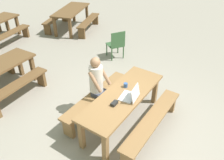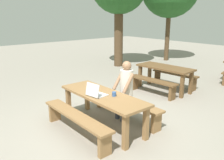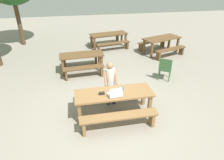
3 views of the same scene
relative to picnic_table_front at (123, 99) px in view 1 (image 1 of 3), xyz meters
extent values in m
plane|color=gray|center=(0.00, 0.00, -0.60)|extent=(30.00, 30.00, 0.00)
cube|color=olive|center=(0.00, 0.00, 0.08)|extent=(2.11, 0.71, 0.05)
cube|color=olive|center=(-0.96, -0.26, -0.27)|extent=(0.09, 0.09, 0.65)
cube|color=olive|center=(0.96, -0.26, -0.27)|extent=(0.09, 0.09, 0.65)
cube|color=olive|center=(-0.96, 0.26, -0.27)|extent=(0.09, 0.09, 0.65)
cube|color=olive|center=(0.96, 0.26, -0.27)|extent=(0.09, 0.09, 0.65)
cube|color=olive|center=(0.00, -0.65, -0.18)|extent=(1.96, 0.30, 0.05)
cube|color=olive|center=(-0.88, -0.65, -0.40)|extent=(0.08, 0.24, 0.40)
cube|color=olive|center=(0.88, -0.65, -0.40)|extent=(0.08, 0.24, 0.40)
cube|color=olive|center=(0.00, 0.65, -0.18)|extent=(1.96, 0.30, 0.05)
cube|color=olive|center=(-0.88, 0.65, -0.40)|extent=(0.08, 0.24, 0.40)
cube|color=olive|center=(0.88, 0.65, -0.40)|extent=(0.08, 0.24, 0.40)
cube|color=silver|center=(-0.01, -0.10, 0.11)|extent=(0.37, 0.30, 0.02)
cube|color=silver|center=(0.01, -0.26, 0.25)|extent=(0.35, 0.11, 0.25)
cube|color=#0F1933|center=(0.01, -0.25, 0.25)|extent=(0.32, 0.09, 0.23)
cube|color=black|center=(-0.33, -0.02, 0.13)|extent=(0.15, 0.08, 0.06)
cylinder|color=#335693|center=(0.25, 0.09, 0.15)|extent=(0.08, 0.08, 0.09)
cylinder|color=#333847|center=(-0.08, 0.47, -0.38)|extent=(0.10, 0.10, 0.44)
cylinder|color=#333847|center=(0.10, 0.47, -0.38)|extent=(0.10, 0.10, 0.44)
cube|color=#333847|center=(0.01, 0.56, -0.12)|extent=(0.28, 0.28, 0.12)
cylinder|color=silver|center=(0.01, 0.65, 0.22)|extent=(0.28, 0.28, 0.59)
cylinder|color=#936B4C|center=(-0.15, 0.55, 0.26)|extent=(0.07, 0.32, 0.41)
cylinder|color=#936B4C|center=(0.17, 0.55, 0.26)|extent=(0.07, 0.32, 0.41)
sphere|color=#936B4C|center=(0.01, 0.65, 0.60)|extent=(0.20, 0.20, 0.20)
cube|color=#335933|center=(2.29, 1.68, -0.20)|extent=(0.61, 0.61, 0.02)
cube|color=#335933|center=(2.18, 1.50, 0.04)|extent=(0.38, 0.25, 0.46)
cylinder|color=#335933|center=(2.55, 1.75, -0.40)|extent=(0.04, 0.04, 0.39)
cylinder|color=#335933|center=(2.22, 1.94, -0.40)|extent=(0.04, 0.04, 0.39)
cylinder|color=#335933|center=(2.35, 1.42, -0.40)|extent=(0.04, 0.04, 0.39)
cylinder|color=#335933|center=(2.03, 1.62, -0.40)|extent=(0.04, 0.04, 0.39)
cube|color=brown|center=(1.79, 5.60, -0.26)|extent=(0.10, 0.10, 0.68)
cube|color=brown|center=(1.69, 6.11, -0.26)|extent=(0.10, 0.10, 0.68)
cube|color=brown|center=(1.00, 5.04, -0.20)|extent=(1.78, 0.61, 0.05)
cube|color=brown|center=(1.76, 5.18, -0.41)|extent=(0.12, 0.25, 0.38)
cube|color=brown|center=(0.06, 2.73, -0.26)|extent=(0.10, 0.10, 0.69)
cube|color=brown|center=(0.03, 3.22, -0.26)|extent=(0.10, 0.10, 0.69)
cube|color=brown|center=(-0.67, 2.34, -0.17)|extent=(1.55, 0.39, 0.05)
cube|color=brown|center=(-0.01, 2.38, -0.40)|extent=(0.09, 0.24, 0.40)
cube|color=brown|center=(-0.08, 3.55, -0.40)|extent=(0.09, 0.24, 0.40)
cube|color=brown|center=(3.25, 4.27, 0.15)|extent=(2.01, 1.34, 0.05)
cube|color=brown|center=(2.55, 3.73, -0.24)|extent=(0.11, 0.11, 0.73)
cube|color=brown|center=(4.13, 4.26, -0.24)|extent=(0.11, 0.11, 0.73)
cube|color=brown|center=(2.37, 4.29, -0.24)|extent=(0.11, 0.11, 0.73)
cube|color=brown|center=(3.94, 4.81, -0.24)|extent=(0.11, 0.11, 0.73)
cube|color=brown|center=(3.46, 3.64, -0.19)|extent=(1.68, 0.82, 0.05)
cube|color=brown|center=(2.76, 3.40, -0.41)|extent=(0.15, 0.25, 0.39)
cube|color=brown|center=(4.16, 3.87, -0.41)|extent=(0.15, 0.25, 0.39)
cube|color=brown|center=(3.04, 4.91, -0.19)|extent=(1.68, 0.82, 0.05)
cube|color=brown|center=(2.34, 4.67, -0.41)|extent=(0.15, 0.25, 0.39)
cube|color=brown|center=(3.73, 5.14, -0.41)|extent=(0.15, 0.25, 0.39)
camera|label=1|loc=(-3.02, -1.78, 2.81)|focal=37.20mm
camera|label=2|loc=(3.57, -2.75, 1.66)|focal=37.73mm
camera|label=3|loc=(-0.90, -4.34, 2.92)|focal=31.23mm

